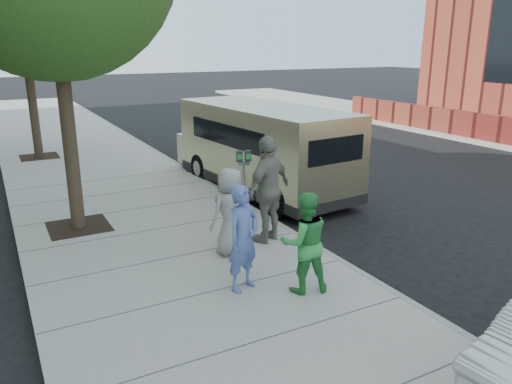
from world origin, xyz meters
TOP-DOWN VIEW (x-y plane):
  - ground at (0.00, 0.00)m, footprint 120.00×120.00m
  - sidewalk at (-1.00, 0.00)m, footprint 5.00×60.00m
  - curb_face at (1.44, 0.00)m, footprint 0.12×60.00m
  - tree_far at (-2.25, 10.00)m, footprint 3.92×3.80m
  - parking_meter at (0.92, 1.19)m, footprint 0.33×0.20m
  - van at (2.57, 3.42)m, footprint 2.54×6.24m
  - person_officer at (-0.52, -1.63)m, footprint 0.71×0.60m
  - person_green_shirt at (0.25, -2.12)m, footprint 0.89×0.77m
  - person_gray_shirt at (-0.11, -0.31)m, footprint 0.86×0.66m
  - person_striped_polo at (0.79, -0.10)m, footprint 1.29×0.94m

SIDE VIEW (x-z plane):
  - ground at x=0.00m, z-range 0.00..0.00m
  - sidewalk at x=-1.00m, z-range 0.00..0.15m
  - curb_face at x=1.44m, z-range -0.01..0.15m
  - person_green_shirt at x=0.25m, z-range 0.15..1.72m
  - person_gray_shirt at x=-0.11m, z-range 0.15..1.72m
  - person_officer at x=-0.52m, z-range 0.15..1.81m
  - person_striped_polo at x=0.79m, z-range 0.15..2.18m
  - van at x=2.57m, z-range 0.07..2.33m
  - parking_meter at x=0.92m, z-range 0.49..1.99m
  - tree_far at x=-2.25m, z-range 1.64..8.13m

